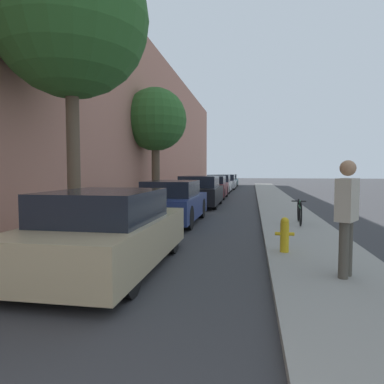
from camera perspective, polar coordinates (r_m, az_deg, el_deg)
ground_plane at (r=16.29m, az=4.17°, el=-2.55°), size 120.00×120.00×0.00m
sidewalk_left at (r=16.81m, az=-5.72°, el=-2.16°), size 2.00×52.00×0.12m
sidewalk_right at (r=16.25m, az=14.40°, el=-2.45°), size 2.00×52.00×0.12m
building_facade_left at (r=17.34m, az=-10.22°, el=12.27°), size 0.70×52.00×8.74m
parked_car_champagne at (r=6.31m, az=-13.70°, el=-6.39°), size 1.89×4.15×1.39m
parked_car_navy at (r=11.52m, az=-3.19°, el=-1.73°), size 1.74×4.16×1.40m
parked_car_black at (r=16.75m, az=1.31°, el=0.04°), size 1.90×4.29×1.47m
parked_car_maroon at (r=21.55m, az=3.39°, el=0.74°), size 1.71×3.96×1.39m
parked_car_white at (r=26.91m, az=4.49°, el=1.28°), size 1.79×4.30×1.39m
parked_car_silver at (r=32.19m, az=5.58°, el=1.62°), size 1.80×4.38×1.34m
parked_car_teal at (r=37.09m, az=6.17°, el=1.86°), size 1.70×3.98×1.30m
street_tree_near at (r=8.79m, az=-19.29°, el=25.12°), size 3.38×3.38×6.59m
street_tree_far at (r=17.45m, az=-6.03°, el=11.61°), size 3.07×3.07×5.64m
fire_hydrant at (r=7.17m, az=14.94°, el=-6.69°), size 0.37×0.17×0.69m
pedestrian at (r=5.73m, az=24.04°, el=-2.92°), size 0.43×0.51×1.77m
bicycle at (r=11.07m, az=17.21°, el=-3.07°), size 0.44×1.76×0.72m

